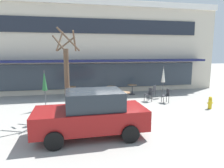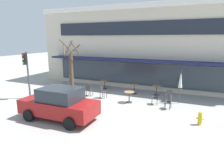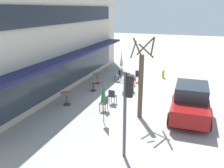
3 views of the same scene
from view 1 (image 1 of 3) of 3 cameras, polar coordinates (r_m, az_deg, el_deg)
ground_plane at (r=10.33m, az=2.82°, el=-8.91°), size 80.00×80.00×0.00m
building_facade at (r=19.63m, az=-4.51°, el=10.16°), size 19.41×9.10×7.12m
cafe_table_near_wall at (r=14.56m, az=-11.57°, el=-1.68°), size 0.70×0.70×0.76m
cafe_table_streetside at (r=15.18m, az=5.79°, el=-1.10°), size 0.70×0.70×0.76m
cafe_table_by_tree at (r=14.38m, az=-0.12°, el=-1.63°), size 0.70×0.70×0.76m
cafe_table_mid_patio at (r=12.33m, az=3.62°, el=-3.45°), size 0.70×0.70×0.76m
patio_umbrella_green_folded at (r=11.58m, az=-18.75°, el=0.86°), size 0.28×0.28×2.20m
patio_umbrella_cream_folded at (r=14.43m, az=14.46°, el=2.60°), size 0.28×0.28×2.20m
cafe_chair_0 at (r=12.14m, az=-6.49°, el=-3.65°), size 0.43×0.43×0.89m
cafe_chair_1 at (r=13.23m, az=10.54°, el=-2.68°), size 0.47×0.47×0.89m
cafe_chair_2 at (r=13.12m, az=15.28°, el=-2.95°), size 0.43×0.43×0.89m
cafe_chair_3 at (r=12.13m, az=-12.01°, el=-3.80°), size 0.42×0.42×0.89m
cafe_chair_4 at (r=14.32m, az=11.68°, el=-1.82°), size 0.56×0.56×0.89m
parked_sedan at (r=7.72m, az=-5.87°, el=-8.37°), size 4.22×2.06×1.76m
street_tree at (r=9.88m, az=-12.79°, el=1.98°), size 1.28×1.16×4.29m
fire_hydrant at (r=12.68m, az=26.23°, el=-4.79°), size 0.36×0.20×0.71m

